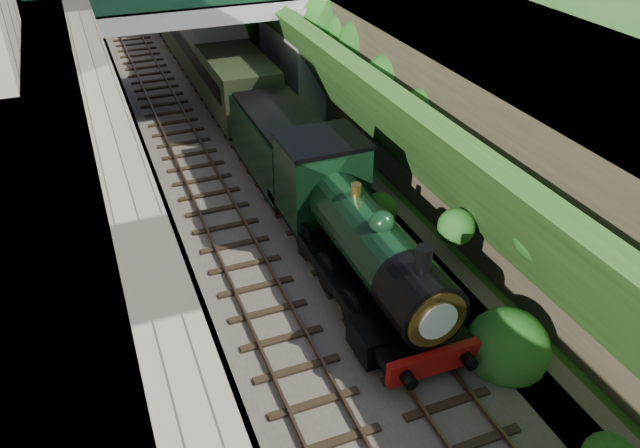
# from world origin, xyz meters

# --- Properties ---
(trackbed) EXTENTS (10.00, 90.00, 0.20)m
(trackbed) POSITION_xyz_m (0.00, 20.00, 0.10)
(trackbed) COLOR #473F38
(trackbed) RESTS_ON ground
(retaining_wall) EXTENTS (1.00, 90.00, 7.00)m
(retaining_wall) POSITION_xyz_m (-5.50, 20.00, 3.50)
(retaining_wall) COLOR #756B56
(retaining_wall) RESTS_ON ground
(street_plateau_left) EXTENTS (6.00, 90.00, 7.00)m
(street_plateau_left) POSITION_xyz_m (-9.00, 20.00, 3.50)
(street_plateau_left) COLOR #262628
(street_plateau_left) RESTS_ON ground
(street_plateau_right) EXTENTS (8.00, 90.00, 6.25)m
(street_plateau_right) POSITION_xyz_m (9.50, 20.00, 3.12)
(street_plateau_right) COLOR #262628
(street_plateau_right) RESTS_ON ground
(embankment_slope) EXTENTS (4.85, 90.00, 6.46)m
(embankment_slope) POSITION_xyz_m (4.98, 17.78, 2.73)
(embankment_slope) COLOR #1E4714
(embankment_slope) RESTS_ON ground
(track_left) EXTENTS (2.50, 90.00, 0.20)m
(track_left) POSITION_xyz_m (-2.00, 20.00, 0.25)
(track_left) COLOR black
(track_left) RESTS_ON trackbed
(track_right) EXTENTS (2.50, 90.00, 0.20)m
(track_right) POSITION_xyz_m (1.20, 20.00, 0.25)
(track_right) COLOR black
(track_right) RESTS_ON trackbed
(road_bridge) EXTENTS (16.00, 6.40, 7.25)m
(road_bridge) POSITION_xyz_m (0.94, 24.00, 4.08)
(road_bridge) COLOR gray
(road_bridge) RESTS_ON ground
(tree) EXTENTS (3.60, 3.80, 6.60)m
(tree) POSITION_xyz_m (5.91, 21.81, 4.65)
(tree) COLOR black
(tree) RESTS_ON ground
(locomotive) EXTENTS (3.10, 10.22, 3.83)m
(locomotive) POSITION_xyz_m (1.20, 7.78, 1.89)
(locomotive) COLOR black
(locomotive) RESTS_ON trackbed
(tender) EXTENTS (2.70, 6.00, 3.05)m
(tender) POSITION_xyz_m (1.20, 15.14, 1.62)
(tender) COLOR black
(tender) RESTS_ON trackbed
(coach_front) EXTENTS (2.90, 18.00, 3.70)m
(coach_front) POSITION_xyz_m (1.20, 27.74, 2.05)
(coach_front) COLOR black
(coach_front) RESTS_ON trackbed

